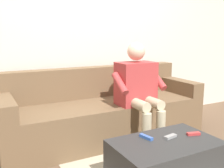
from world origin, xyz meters
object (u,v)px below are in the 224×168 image
Objects in this scene: remote_blue at (146,137)px; remote_gray at (170,137)px; couch at (103,113)px; coffee_table at (165,163)px; remote_red at (194,134)px; person_solo_seated at (139,87)px.

remote_blue is 1.09× the size of remote_gray.
couch is 19.76× the size of remote_gray.
remote_red is at bearing 179.20° from coffee_table.
remote_gray and remote_red have the same top height.
coffee_table is 0.36m from remote_red.
coffee_table is at bearing -163.84° from remote_red.
remote_gray is 1.05× the size of remote_red.
remote_red is at bearing 104.34° from couch.
person_solo_seated is 0.85m from remote_red.
couch is at bearing 121.29° from remote_red.
person_solo_seated reaches higher than remote_gray.
person_solo_seated is 9.49× the size of remote_gray.
remote_red is at bearing -21.88° from remote_gray.
remote_blue is 0.43m from remote_red.
person_solo_seated reaches higher than remote_red.
couch is 2.75× the size of coffee_table.
couch is 18.10× the size of remote_blue.
remote_blue reaches higher than coffee_table.
coffee_table is at bearing -164.01° from remote_gray.
remote_gray is at bearing 94.11° from couch.
couch is at bearing -54.60° from person_solo_seated.
couch is at bearing -17.47° from remote_blue.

